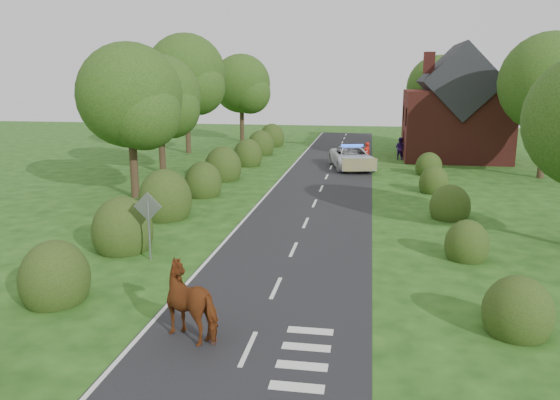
% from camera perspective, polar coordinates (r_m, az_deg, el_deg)
% --- Properties ---
extents(ground, '(120.00, 120.00, 0.00)m').
position_cam_1_polar(ground, '(17.44, -0.43, -9.24)').
color(ground, '#1C4012').
extents(road, '(6.00, 70.00, 0.02)m').
position_cam_1_polar(road, '(31.74, 4.18, 0.83)').
color(road, black).
rests_on(road, ground).
extents(road_markings, '(4.96, 70.00, 0.01)m').
position_cam_1_polar(road_markings, '(29.91, 0.76, 0.16)').
color(road_markings, white).
rests_on(road_markings, road).
extents(hedgerow_left, '(2.75, 50.41, 3.00)m').
position_cam_1_polar(hedgerow_left, '(29.72, -9.01, 1.35)').
color(hedgerow_left, black).
rests_on(hedgerow_left, ground).
extents(hedgerow_right, '(2.10, 45.78, 2.10)m').
position_cam_1_polar(hedgerow_right, '(28.06, 16.99, -0.14)').
color(hedgerow_right, black).
rests_on(hedgerow_right, ground).
extents(tree_left_a, '(5.74, 5.60, 8.38)m').
position_cam_1_polar(tree_left_a, '(30.51, -15.09, 10.06)').
color(tree_left_a, '#332316').
rests_on(tree_left_a, ground).
extents(tree_left_b, '(5.74, 5.60, 8.07)m').
position_cam_1_polar(tree_left_b, '(38.47, -12.20, 10.22)').
color(tree_left_b, '#332316').
rests_on(tree_left_b, ground).
extents(tree_left_c, '(6.97, 6.80, 10.22)m').
position_cam_1_polar(tree_left_c, '(48.31, -9.53, 12.54)').
color(tree_left_c, '#332316').
rests_on(tree_left_c, ground).
extents(tree_left_d, '(6.15, 6.00, 8.89)m').
position_cam_1_polar(tree_left_d, '(57.29, -3.83, 11.79)').
color(tree_left_d, '#332316').
rests_on(tree_left_d, ground).
extents(tree_right_b, '(6.56, 6.40, 9.40)m').
position_cam_1_polar(tree_right_b, '(39.50, 26.81, 10.52)').
color(tree_right_b, '#332316').
rests_on(tree_right_b, ground).
extents(tree_right_c, '(6.15, 6.00, 8.58)m').
position_cam_1_polar(tree_right_c, '(54.20, 16.57, 10.94)').
color(tree_right_c, '#332316').
rests_on(tree_right_c, ground).
extents(road_sign, '(1.06, 0.08, 2.53)m').
position_cam_1_polar(road_sign, '(20.14, -13.61, -1.63)').
color(road_sign, gray).
rests_on(road_sign, ground).
extents(house, '(8.00, 7.40, 9.17)m').
position_cam_1_polar(house, '(46.51, 17.89, 8.73)').
color(house, maroon).
rests_on(house, ground).
extents(cow, '(2.53, 1.99, 1.59)m').
position_cam_1_polar(cow, '(14.39, -8.89, -10.89)').
color(cow, '#603310').
rests_on(cow, ground).
extents(police_van, '(3.86, 6.24, 1.75)m').
position_cam_1_polar(police_van, '(40.23, 7.51, 4.42)').
color(police_van, silver).
rests_on(police_van, ground).
extents(pedestrian_red, '(0.75, 0.74, 1.75)m').
position_cam_1_polar(pedestrian_red, '(41.98, 9.04, 4.81)').
color(pedestrian_red, red).
rests_on(pedestrian_red, ground).
extents(pedestrian_purple, '(1.11, 1.07, 1.81)m').
position_cam_1_polar(pedestrian_purple, '(45.35, 12.45, 5.29)').
color(pedestrian_purple, '#2F125B').
rests_on(pedestrian_purple, ground).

